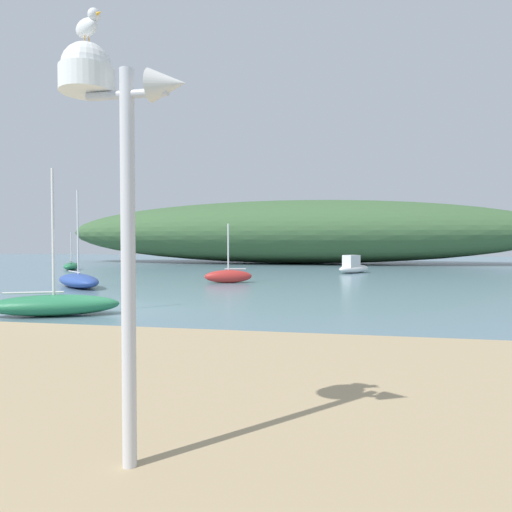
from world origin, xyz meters
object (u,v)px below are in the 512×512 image
object	(u,v)px
sailboat_centre_water	(54,304)
sailboat_by_sandbar	(78,280)
mast_structure	(108,124)
sailboat_outer_mooring	(228,276)
motorboat_inner_mooring	(353,267)
sailboat_west_reach	(71,266)
seagull_on_radar	(88,25)

from	to	relation	value
sailboat_centre_water	sailboat_by_sandbar	size ratio (longest dim) A/B	0.93
sailboat_centre_water	mast_structure	bearing A→B (deg)	-52.91
sailboat_outer_mooring	sailboat_by_sandbar	xyz separation A→B (m)	(-6.19, -3.62, -0.02)
sailboat_centre_water	motorboat_inner_mooring	size ratio (longest dim) A/B	1.45
motorboat_inner_mooring	sailboat_outer_mooring	bearing A→B (deg)	-125.90
sailboat_outer_mooring	sailboat_west_reach	size ratio (longest dim) A/B	1.02
mast_structure	seagull_on_radar	distance (m)	0.84
sailboat_by_sandbar	motorboat_inner_mooring	bearing A→B (deg)	44.72
mast_structure	sailboat_west_reach	bearing A→B (deg)	123.30
motorboat_inner_mooring	sailboat_centre_water	bearing A→B (deg)	-113.28
motorboat_inner_mooring	sailboat_by_sandbar	bearing A→B (deg)	-135.28
sailboat_west_reach	sailboat_centre_water	bearing A→B (deg)	-58.37
seagull_on_radar	sailboat_by_sandbar	xyz separation A→B (m)	(-9.96, 15.70, -3.55)
seagull_on_radar	sailboat_west_reach	size ratio (longest dim) A/B	0.12
sailboat_centre_water	motorboat_inner_mooring	xyz separation A→B (m)	(8.61, 20.01, 0.12)
seagull_on_radar	sailboat_west_reach	world-z (taller)	seagull_on_radar
mast_structure	sailboat_outer_mooring	xyz separation A→B (m)	(-3.93, 19.32, -2.71)
motorboat_inner_mooring	sailboat_by_sandbar	world-z (taller)	sailboat_by_sandbar
sailboat_centre_water	sailboat_west_reach	distance (m)	23.16
motorboat_inner_mooring	mast_structure	bearing A→B (deg)	-94.99
seagull_on_radar	sailboat_west_reach	distance (m)	33.44
sailboat_outer_mooring	motorboat_inner_mooring	distance (m)	10.90
sailboat_centre_water	sailboat_by_sandbar	bearing A→B (deg)	117.69
sailboat_west_reach	sailboat_by_sandbar	xyz separation A→B (m)	(8.18, -12.16, 0.04)
motorboat_inner_mooring	sailboat_west_reach	xyz separation A→B (m)	(-20.76, -0.29, -0.15)
seagull_on_radar	sailboat_outer_mooring	world-z (taller)	seagull_on_radar
seagull_on_radar	sailboat_outer_mooring	size ratio (longest dim) A/B	0.11
mast_structure	sailboat_outer_mooring	distance (m)	19.90
seagull_on_radar	sailboat_outer_mooring	bearing A→B (deg)	101.04
seagull_on_radar	motorboat_inner_mooring	distance (m)	28.49
motorboat_inner_mooring	sailboat_by_sandbar	size ratio (longest dim) A/B	0.64
sailboat_west_reach	motorboat_inner_mooring	bearing A→B (deg)	0.80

